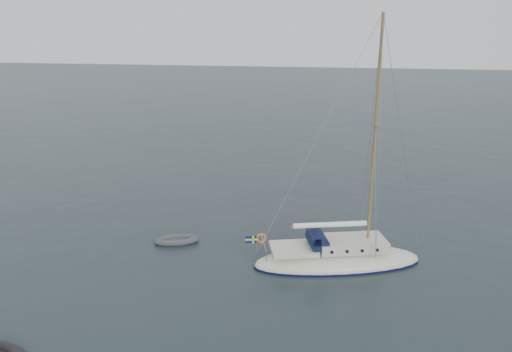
# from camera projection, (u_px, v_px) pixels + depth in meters

# --- Properties ---
(ground) EXTENTS (300.00, 300.00, 0.00)m
(ground) POSITION_uv_depth(u_px,v_px,m) (297.00, 253.00, 29.29)
(ground) COLOR black
(ground) RESTS_ON ground
(sailboat) EXTENTS (9.88, 2.96, 14.08)m
(sailboat) POSITION_uv_depth(u_px,v_px,m) (338.00, 247.00, 27.60)
(sailboat) COLOR silver
(sailboat) RESTS_ON ground
(dinghy) EXTENTS (2.76, 1.25, 0.40)m
(dinghy) POSITION_uv_depth(u_px,v_px,m) (176.00, 240.00, 30.68)
(dinghy) COLOR #47464B
(dinghy) RESTS_ON ground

